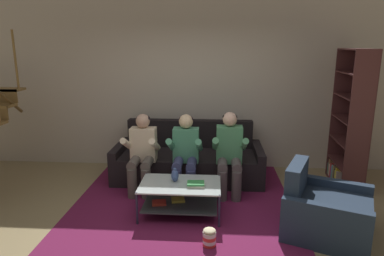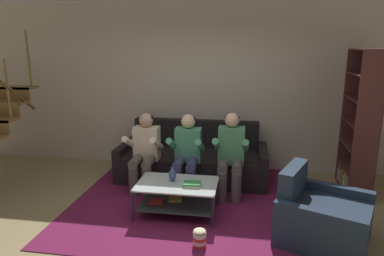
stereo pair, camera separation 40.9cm
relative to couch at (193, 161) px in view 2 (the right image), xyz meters
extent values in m
plane|color=#96835B|center=(0.03, -1.81, -0.29)|extent=(16.80, 16.80, 0.00)
cube|color=beige|center=(0.03, 0.65, 1.16)|extent=(8.40, 0.12, 2.90)
cube|color=olive|center=(-3.19, -0.12, 1.17)|extent=(1.07, 0.29, 0.04)
cube|color=brown|center=(-3.19, -0.25, 1.08)|extent=(1.07, 0.02, 0.21)
cylinder|color=olive|center=(-2.70, -0.70, 1.21)|extent=(0.04, 0.04, 0.90)
cylinder|color=olive|center=(-2.70, -0.12, 1.64)|extent=(0.04, 0.04, 0.90)
cube|color=black|center=(0.00, -0.06, -0.07)|extent=(2.12, 0.96, 0.44)
cube|color=black|center=(0.00, 0.33, 0.38)|extent=(2.12, 0.18, 0.47)
cube|color=black|center=(-1.13, -0.06, -0.01)|extent=(0.13, 0.96, 0.56)
cube|color=black|center=(1.13, -0.06, -0.01)|extent=(0.13, 0.96, 0.56)
cylinder|color=#58514A|center=(-0.74, -0.84, -0.07)|extent=(0.14, 0.14, 0.44)
cylinder|color=#58514A|center=(-0.54, -0.84, -0.07)|extent=(0.14, 0.14, 0.44)
cylinder|color=#58514A|center=(-0.74, -0.66, 0.19)|extent=(0.14, 0.42, 0.14)
cylinder|color=#58514A|center=(-0.54, -0.66, 0.19)|extent=(0.14, 0.42, 0.14)
cube|color=beige|center=(-0.64, -0.45, 0.40)|extent=(0.38, 0.22, 0.51)
cylinder|color=beige|center=(-0.85, -0.63, 0.45)|extent=(0.09, 0.49, 0.31)
cylinder|color=beige|center=(-0.44, -0.63, 0.45)|extent=(0.09, 0.49, 0.31)
sphere|color=tan|center=(-0.64, -0.45, 0.76)|extent=(0.21, 0.21, 0.21)
ellipsoid|color=black|center=(-0.64, -0.43, 0.79)|extent=(0.21, 0.21, 0.13)
cylinder|color=#383B65|center=(-0.10, -0.84, -0.07)|extent=(0.14, 0.14, 0.44)
cylinder|color=#383B65|center=(0.10, -0.84, -0.07)|extent=(0.14, 0.14, 0.44)
cylinder|color=#383B65|center=(-0.10, -0.66, 0.19)|extent=(0.14, 0.42, 0.14)
cylinder|color=#383B65|center=(0.10, -0.66, 0.19)|extent=(0.14, 0.42, 0.14)
cube|color=#49906D|center=(0.00, -0.45, 0.40)|extent=(0.38, 0.22, 0.51)
cylinder|color=#49906D|center=(-0.20, -0.63, 0.45)|extent=(0.09, 0.49, 0.31)
cylinder|color=#49906D|center=(0.20, -0.63, 0.45)|extent=(0.09, 0.49, 0.31)
sphere|color=beige|center=(0.00, -0.45, 0.76)|extent=(0.21, 0.21, 0.21)
ellipsoid|color=black|center=(0.00, -0.43, 0.79)|extent=(0.21, 0.21, 0.13)
cylinder|color=#544A4B|center=(0.54, -0.84, -0.07)|extent=(0.14, 0.14, 0.44)
cylinder|color=#544A4B|center=(0.74, -0.84, -0.07)|extent=(0.14, 0.14, 0.44)
cylinder|color=#544A4B|center=(0.54, -0.66, 0.19)|extent=(0.14, 0.42, 0.14)
cylinder|color=#544A4B|center=(0.74, -0.66, 0.19)|extent=(0.14, 0.42, 0.14)
cube|color=#4D9164|center=(0.64, -0.45, 0.42)|extent=(0.38, 0.22, 0.55)
cylinder|color=#4D9164|center=(0.44, -0.63, 0.48)|extent=(0.09, 0.49, 0.31)
cylinder|color=#4D9164|center=(0.85, -0.63, 0.48)|extent=(0.09, 0.49, 0.31)
sphere|color=beige|center=(0.64, -0.45, 0.81)|extent=(0.21, 0.21, 0.21)
ellipsoid|color=black|center=(0.64, -0.43, 0.83)|extent=(0.21, 0.21, 0.13)
cube|color=#B4C0BF|center=(-0.01, -1.27, 0.12)|extent=(1.03, 0.66, 0.02)
cube|color=#384142|center=(-0.01, -1.27, -0.15)|extent=(0.95, 0.60, 0.02)
cylinder|color=#262438|center=(-0.51, -1.59, -0.08)|extent=(0.03, 0.03, 0.42)
cylinder|color=#262438|center=(0.49, -1.59, -0.08)|extent=(0.03, 0.03, 0.42)
cylinder|color=#262438|center=(-0.51, -0.96, -0.08)|extent=(0.03, 0.03, 0.42)
cylinder|color=#262438|center=(0.49, -0.96, -0.08)|extent=(0.03, 0.03, 0.42)
cube|color=red|center=(-0.28, -1.32, -0.12)|extent=(0.20, 0.17, 0.03)
cube|color=gold|center=(-0.04, -1.22, -0.12)|extent=(0.19, 0.17, 0.03)
cube|color=maroon|center=(0.00, -0.77, -0.29)|extent=(3.00, 3.22, 0.01)
cube|color=#7E4864|center=(0.00, -0.77, -0.29)|extent=(1.65, 1.77, 0.00)
ellipsoid|color=#3C518D|center=(-0.08, -1.21, 0.21)|extent=(0.10, 0.10, 0.16)
cylinder|color=#3C518D|center=(-0.08, -1.21, 0.29)|extent=(0.04, 0.04, 0.04)
cube|color=silver|center=(0.20, -1.35, 0.14)|extent=(0.21, 0.15, 0.03)
cube|color=#308542|center=(0.20, -1.33, 0.17)|extent=(0.22, 0.18, 0.02)
cube|color=#542B2B|center=(2.50, 0.31, 0.76)|extent=(0.33, 0.04, 2.10)
cube|color=#542B2B|center=(2.45, -0.55, 0.76)|extent=(0.33, 0.04, 2.10)
cube|color=#542B2B|center=(2.63, -0.13, 0.76)|extent=(0.07, 0.88, 2.10)
cube|color=#542B2B|center=(2.47, -0.12, -0.28)|extent=(0.38, 0.86, 0.02)
cube|color=#542B2B|center=(2.47, -0.12, 0.06)|extent=(0.38, 0.86, 0.02)
cube|color=#542B2B|center=(2.47, -0.12, 0.41)|extent=(0.38, 0.86, 0.02)
cube|color=#542B2B|center=(2.47, -0.12, 0.76)|extent=(0.38, 0.86, 0.02)
cube|color=#542B2B|center=(2.47, -0.12, 1.11)|extent=(0.38, 0.86, 0.02)
cube|color=#542B2B|center=(2.47, -0.12, 1.46)|extent=(0.38, 0.86, 0.02)
cube|color=#542B2B|center=(2.47, -0.12, 1.80)|extent=(0.38, 0.86, 0.02)
cube|color=teal|center=(2.46, 0.28, -0.18)|extent=(0.22, 0.04, 0.19)
cube|color=#9D6A48|center=(2.46, 0.24, -0.14)|extent=(0.23, 0.05, 0.27)
cube|color=silver|center=(2.49, 0.18, -0.17)|extent=(0.29, 0.06, 0.20)
cube|color=#CF3836|center=(2.47, 0.14, -0.16)|extent=(0.26, 0.05, 0.23)
cube|color=#882E8F|center=(2.47, 0.10, -0.18)|extent=(0.26, 0.05, 0.20)
cube|color=#7A98B1|center=(2.45, 0.05, -0.16)|extent=(0.22, 0.04, 0.24)
cube|color=teal|center=(2.47, 0.01, -0.16)|extent=(0.27, 0.06, 0.23)
cube|color=#90764E|center=(2.48, -0.04, -0.15)|extent=(0.29, 0.06, 0.26)
cube|color=#252826|center=(2.48, -0.09, -0.17)|extent=(0.31, 0.05, 0.21)
cube|color=#ABA845|center=(2.47, -0.13, -0.17)|extent=(0.29, 0.06, 0.21)
cube|color=gold|center=(2.45, -0.17, -0.14)|extent=(0.25, 0.05, 0.26)
cube|color=silver|center=(2.46, -0.21, -0.17)|extent=(0.27, 0.04, 0.22)
cube|color=#223044|center=(1.74, -1.64, -0.08)|extent=(1.09, 0.96, 0.44)
cube|color=#223044|center=(1.40, -1.50, 0.33)|extent=(0.40, 0.67, 0.38)
cube|color=#223044|center=(1.59, -2.00, -0.03)|extent=(0.88, 0.45, 0.54)
cube|color=#223044|center=(1.89, -1.29, -0.03)|extent=(0.88, 0.45, 0.54)
cylinder|color=red|center=(0.39, -1.99, -0.27)|extent=(0.15, 0.15, 0.04)
cylinder|color=white|center=(0.39, -1.99, -0.23)|extent=(0.15, 0.15, 0.04)
cylinder|color=red|center=(0.39, -1.99, -0.19)|extent=(0.15, 0.15, 0.04)
cylinder|color=white|center=(0.39, -1.99, -0.15)|extent=(0.15, 0.15, 0.04)
ellipsoid|color=beige|center=(0.39, -1.99, -0.11)|extent=(0.14, 0.14, 0.05)
camera|label=1|loc=(0.43, -5.34, 1.85)|focal=32.00mm
camera|label=2|loc=(0.83, -5.29, 1.85)|focal=32.00mm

